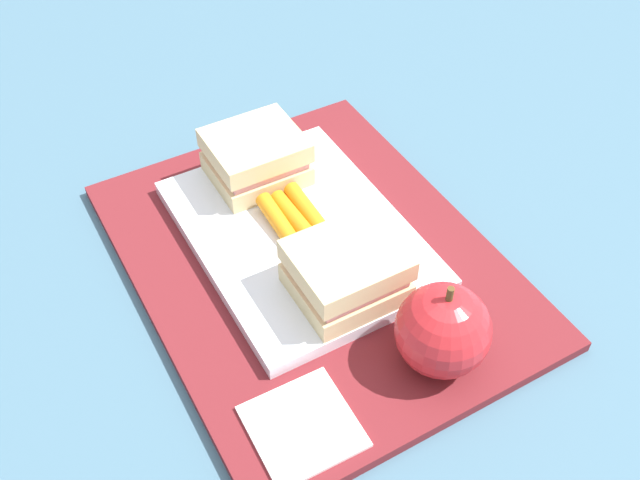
{
  "coord_description": "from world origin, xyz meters",
  "views": [
    {
      "loc": [
        0.36,
        -0.2,
        0.46
      ],
      "look_at": [
        0.01,
        0.0,
        0.04
      ],
      "focal_mm": 40.9,
      "sensor_mm": 36.0,
      "label": 1
    }
  ],
  "objects_px": {
    "sandwich_half_right": "(346,272)",
    "apple": "(443,330)",
    "sandwich_half_left": "(256,157)",
    "paper_napkin": "(303,426)",
    "carrot_sticks_bundle": "(297,222)",
    "food_tray": "(298,234)"
  },
  "relations": [
    {
      "from": "sandwich_half_right",
      "to": "apple",
      "type": "relative_size",
      "value": 1.0
    },
    {
      "from": "food_tray",
      "to": "paper_napkin",
      "type": "bearing_deg",
      "value": -27.42
    },
    {
      "from": "sandwich_half_right",
      "to": "paper_napkin",
      "type": "height_order",
      "value": "sandwich_half_right"
    },
    {
      "from": "food_tray",
      "to": "apple",
      "type": "bearing_deg",
      "value": 10.85
    },
    {
      "from": "paper_napkin",
      "to": "food_tray",
      "type": "bearing_deg",
      "value": 152.58
    },
    {
      "from": "sandwich_half_left",
      "to": "sandwich_half_right",
      "type": "bearing_deg",
      "value": 0.0
    },
    {
      "from": "carrot_sticks_bundle",
      "to": "apple",
      "type": "relative_size",
      "value": 0.96
    },
    {
      "from": "sandwich_half_left",
      "to": "sandwich_half_right",
      "type": "height_order",
      "value": "same"
    },
    {
      "from": "sandwich_half_left",
      "to": "sandwich_half_right",
      "type": "xyz_separation_m",
      "value": [
        0.16,
        0.0,
        0.0
      ]
    },
    {
      "from": "sandwich_half_left",
      "to": "carrot_sticks_bundle",
      "type": "distance_m",
      "value": 0.08
    },
    {
      "from": "apple",
      "to": "paper_napkin",
      "type": "xyz_separation_m",
      "value": [
        0.0,
        -0.11,
        -0.03
      ]
    },
    {
      "from": "carrot_sticks_bundle",
      "to": "apple",
      "type": "height_order",
      "value": "apple"
    },
    {
      "from": "food_tray",
      "to": "apple",
      "type": "xyz_separation_m",
      "value": [
        0.16,
        0.03,
        0.03
      ]
    },
    {
      "from": "food_tray",
      "to": "sandwich_half_right",
      "type": "xyz_separation_m",
      "value": [
        0.08,
        0.0,
        0.03
      ]
    },
    {
      "from": "sandwich_half_right",
      "to": "carrot_sticks_bundle",
      "type": "xyz_separation_m",
      "value": [
        -0.08,
        -0.0,
        -0.01
      ]
    },
    {
      "from": "carrot_sticks_bundle",
      "to": "paper_napkin",
      "type": "xyz_separation_m",
      "value": [
        0.16,
        -0.08,
        -0.02
      ]
    },
    {
      "from": "apple",
      "to": "sandwich_half_left",
      "type": "bearing_deg",
      "value": -172.67
    },
    {
      "from": "sandwich_half_right",
      "to": "apple",
      "type": "height_order",
      "value": "apple"
    },
    {
      "from": "sandwich_half_left",
      "to": "paper_napkin",
      "type": "distance_m",
      "value": 0.25
    },
    {
      "from": "carrot_sticks_bundle",
      "to": "paper_napkin",
      "type": "relative_size",
      "value": 1.1
    },
    {
      "from": "sandwich_half_right",
      "to": "paper_napkin",
      "type": "xyz_separation_m",
      "value": [
        0.08,
        -0.08,
        -0.03
      ]
    },
    {
      "from": "food_tray",
      "to": "apple",
      "type": "distance_m",
      "value": 0.16
    }
  ]
}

